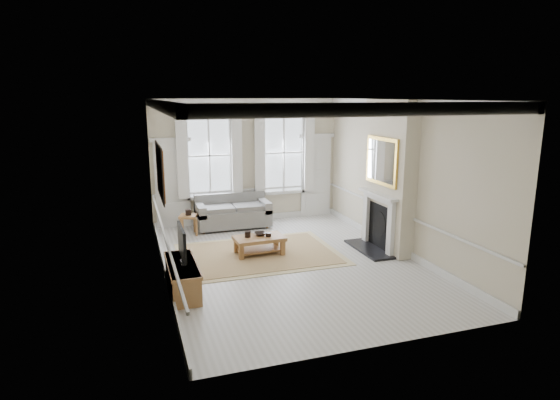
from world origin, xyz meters
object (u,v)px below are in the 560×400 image
object	(u,v)px
tv_stand	(182,278)
sofa	(232,213)
coffee_table	(259,240)
side_table	(188,219)

from	to	relation	value
tv_stand	sofa	bearing A→B (deg)	65.44
tv_stand	coffee_table	bearing A→B (deg)	39.13
sofa	coffee_table	world-z (taller)	sofa
coffee_table	side_table	bearing A→B (deg)	119.67
coffee_table	sofa	bearing A→B (deg)	88.81
sofa	side_table	world-z (taller)	sofa
side_table	coffee_table	xyz separation A→B (m)	(1.29, -2.03, -0.08)
sofa	tv_stand	bearing A→B (deg)	-114.56
sofa	tv_stand	distance (m)	4.31
tv_stand	side_table	bearing A→B (deg)	80.88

